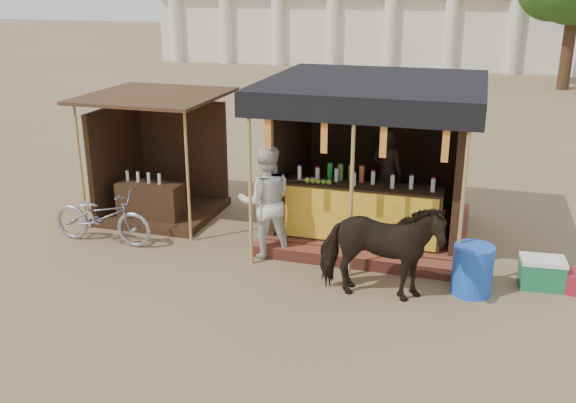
# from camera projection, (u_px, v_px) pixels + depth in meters

# --- Properties ---
(ground) EXTENTS (120.00, 120.00, 0.00)m
(ground) POSITION_uv_depth(u_px,v_px,m) (255.00, 313.00, 8.82)
(ground) COLOR #846B4C
(ground) RESTS_ON ground
(main_stall) EXTENTS (3.60, 3.61, 2.78)m
(main_stall) POSITION_uv_depth(u_px,v_px,m) (372.00, 180.00, 11.25)
(main_stall) COLOR brown
(main_stall) RESTS_ON ground
(secondary_stall) EXTENTS (2.40, 2.40, 2.38)m
(secondary_stall) POSITION_uv_depth(u_px,v_px,m) (155.00, 172.00, 12.33)
(secondary_stall) COLOR #3B2615
(secondary_stall) RESTS_ON ground
(cow) EXTENTS (1.81, 0.90, 1.50)m
(cow) POSITION_uv_depth(u_px,v_px,m) (380.00, 250.00, 8.99)
(cow) COLOR black
(cow) RESTS_ON ground
(motorbike) EXTENTS (1.85, 0.65, 0.97)m
(motorbike) POSITION_uv_depth(u_px,v_px,m) (102.00, 216.00, 11.06)
(motorbike) COLOR #95959D
(motorbike) RESTS_ON ground
(bystander) EXTENTS (1.12, 1.02, 1.87)m
(bystander) POSITION_uv_depth(u_px,v_px,m) (266.00, 202.00, 10.42)
(bystander) COLOR silver
(bystander) RESTS_ON ground
(blue_barrel) EXTENTS (0.76, 0.76, 0.74)m
(blue_barrel) POSITION_uv_depth(u_px,v_px,m) (472.00, 270.00, 9.28)
(blue_barrel) COLOR blue
(blue_barrel) RESTS_ON ground
(red_crate) EXTENTS (0.51, 0.49, 0.30)m
(red_crate) POSITION_uv_depth(u_px,v_px,m) (571.00, 281.00, 9.43)
(red_crate) COLOR maroon
(red_crate) RESTS_ON ground
(cooler) EXTENTS (0.67, 0.49, 0.46)m
(cooler) POSITION_uv_depth(u_px,v_px,m) (542.00, 273.00, 9.51)
(cooler) COLOR #197243
(cooler) RESTS_ON ground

